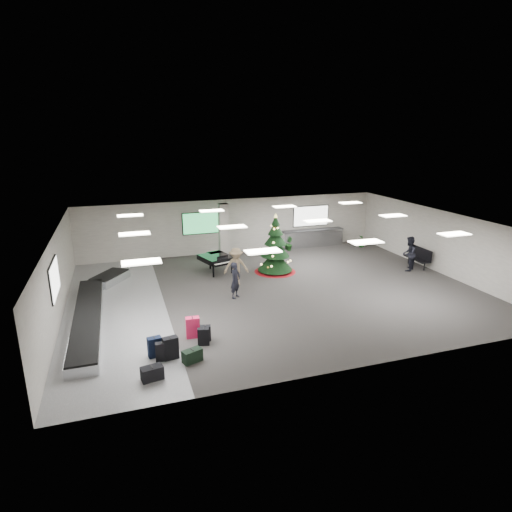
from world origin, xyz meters
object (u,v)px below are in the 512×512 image
object	(u,v)px
service_counter	(312,238)
traveler_bench	(409,254)
grand_piano	(217,259)
traveler_a	(235,280)
potted_plant_right	(362,241)
potted_plant_left	(290,244)
pink_suitcase	(193,327)
bench	(419,256)
traveler_b	(236,266)
baggage_carousel	(93,309)
christmas_tree	(275,252)

from	to	relation	value
service_counter	traveler_bench	world-z (taller)	traveler_bench
service_counter	grand_piano	world-z (taller)	service_counter
traveler_bench	service_counter	bearing A→B (deg)	-105.21
traveler_a	potted_plant_right	size ratio (longest dim) A/B	2.19
potted_plant_left	service_counter	bearing A→B (deg)	14.46
service_counter	grand_piano	distance (m)	7.62
pink_suitcase	potted_plant_left	xyz separation A→B (m)	(7.67, 9.57, 0.03)
bench	traveler_b	distance (m)	10.09
pink_suitcase	traveler_b	bearing A→B (deg)	62.24
traveler_a	potted_plant_left	xyz separation A→B (m)	(5.22, 6.42, -0.40)
baggage_carousel	christmas_tree	size ratio (longest dim) A/B	3.16
traveler_b	traveler_bench	size ratio (longest dim) A/B	0.99
grand_piano	traveler_b	world-z (taller)	traveler_b
christmas_tree	grand_piano	size ratio (longest dim) A/B	1.45
traveler_b	traveler_a	bearing A→B (deg)	-98.09
service_counter	christmas_tree	world-z (taller)	christmas_tree
baggage_carousel	bench	distance (m)	16.49
christmas_tree	traveler_bench	world-z (taller)	christmas_tree
traveler_bench	christmas_tree	bearing A→B (deg)	-55.64
bench	traveler_bench	size ratio (longest dim) A/B	0.91
christmas_tree	potted_plant_left	bearing A→B (deg)	57.34
potted_plant_left	grand_piano	bearing A→B (deg)	-152.28
pink_suitcase	grand_piano	bearing A→B (deg)	74.07
traveler_a	traveler_bench	world-z (taller)	traveler_bench
potted_plant_left	pink_suitcase	bearing A→B (deg)	-128.71
bench	traveler_a	xyz separation A→B (m)	(-10.56, -1.23, 0.22)
service_counter	grand_piano	xyz separation A→B (m)	(-6.92, -3.17, 0.18)
pink_suitcase	grand_piano	world-z (taller)	grand_piano
grand_piano	potted_plant_left	size ratio (longest dim) A/B	2.62
service_counter	bench	distance (m)	6.69
bench	potted_plant_left	size ratio (longest dim) A/B	2.06
traveler_bench	baggage_carousel	bearing A→B (deg)	-36.40
potted_plant_right	potted_plant_left	bearing A→B (deg)	172.01
grand_piano	potted_plant_left	distance (m)	5.88
traveler_b	grand_piano	bearing A→B (deg)	110.98
grand_piano	pink_suitcase	bearing A→B (deg)	-127.36
traveler_bench	potted_plant_right	world-z (taller)	traveler_bench
grand_piano	traveler_bench	size ratio (longest dim) A/B	1.16
potted_plant_right	bench	bearing A→B (deg)	-81.20
pink_suitcase	bench	xyz separation A→B (m)	(13.01, 4.38, 0.21)
pink_suitcase	potted_plant_left	bearing A→B (deg)	55.27
grand_piano	traveler_b	size ratio (longest dim) A/B	1.17
bench	traveler_b	xyz separation A→B (m)	(-10.08, 0.36, 0.31)
christmas_tree	traveler_bench	distance (m)	6.98
traveler_a	potted_plant_right	world-z (taller)	traveler_a
traveler_bench	potted_plant_left	world-z (taller)	traveler_bench
potted_plant_right	baggage_carousel	bearing A→B (deg)	-160.31
service_counter	christmas_tree	bearing A→B (deg)	-134.97
grand_piano	traveler_a	world-z (taller)	traveler_a
christmas_tree	bench	bearing A→B (deg)	-11.88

